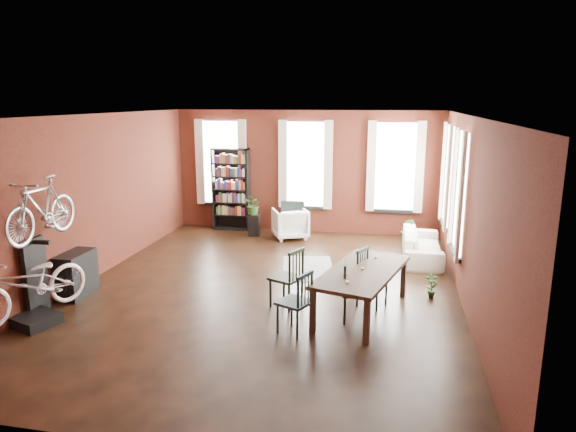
% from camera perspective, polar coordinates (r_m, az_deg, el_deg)
% --- Properties ---
extents(room, '(9.00, 9.04, 3.22)m').
position_cam_1_polar(room, '(9.64, -0.33, 4.89)').
color(room, black).
rests_on(room, ground).
extents(dining_table, '(1.57, 2.41, 0.76)m').
position_cam_1_polar(dining_table, '(8.62, 8.22, -8.32)').
color(dining_table, '#443429').
rests_on(dining_table, ground).
extents(dining_chair_a, '(0.60, 0.60, 0.97)m').
position_cam_1_polar(dining_chair_a, '(7.85, 0.71, -9.54)').
color(dining_chair_a, '#1B393D').
rests_on(dining_chair_a, ground).
extents(dining_chair_b, '(0.63, 0.63, 1.04)m').
position_cam_1_polar(dining_chair_b, '(8.77, -0.19, -6.84)').
color(dining_chair_b, black).
rests_on(dining_chair_b, ground).
extents(dining_chair_c, '(0.48, 0.48, 0.96)m').
position_cam_1_polar(dining_chair_c, '(8.31, 7.63, -8.39)').
color(dining_chair_c, black).
rests_on(dining_chair_c, ground).
extents(dining_chair_d, '(0.60, 0.60, 0.98)m').
position_cam_1_polar(dining_chair_d, '(8.93, 9.35, -6.84)').
color(dining_chair_d, '#1A3A38').
rests_on(dining_chair_d, ground).
extents(bookshelf, '(1.00, 0.32, 2.20)m').
position_cam_1_polar(bookshelf, '(13.90, -6.33, 2.96)').
color(bookshelf, black).
rests_on(bookshelf, ground).
extents(white_armchair, '(1.06, 1.04, 0.84)m').
position_cam_1_polar(white_armchair, '(13.05, 0.25, -0.66)').
color(white_armchair, white).
rests_on(white_armchair, ground).
extents(cream_sofa, '(0.61, 2.08, 0.81)m').
position_cam_1_polar(cream_sofa, '(11.77, 14.71, -2.67)').
color(cream_sofa, beige).
rests_on(cream_sofa, ground).
extents(striped_rug, '(1.32, 1.82, 0.01)m').
position_cam_1_polar(striped_rug, '(10.83, 2.21, -5.82)').
color(striped_rug, black).
rests_on(striped_rug, ground).
extents(bike_trainer, '(0.74, 0.74, 0.17)m').
position_cam_1_polar(bike_trainer, '(9.13, -26.20, -10.34)').
color(bike_trainer, black).
rests_on(bike_trainer, ground).
extents(bike_wall_rack, '(0.16, 0.60, 1.30)m').
position_cam_1_polar(bike_wall_rack, '(9.35, -26.24, -6.11)').
color(bike_wall_rack, black).
rests_on(bike_wall_rack, ground).
extents(console_table, '(0.40, 0.80, 0.80)m').
position_cam_1_polar(console_table, '(10.04, -22.45, -5.98)').
color(console_table, black).
rests_on(console_table, ground).
extents(plant_stand, '(0.30, 0.30, 0.55)m').
position_cam_1_polar(plant_stand, '(13.35, -3.77, -1.02)').
color(plant_stand, black).
rests_on(plant_stand, ground).
extents(plant_by_sofa, '(0.47, 0.67, 0.27)m').
position_cam_1_polar(plant_by_sofa, '(13.04, 13.09, -2.29)').
color(plant_by_sofa, '#2B6126').
rests_on(plant_by_sofa, ground).
extents(plant_small, '(0.41, 0.51, 0.16)m').
position_cam_1_polar(plant_small, '(9.63, 15.58, -8.27)').
color(plant_small, '#315E25').
rests_on(plant_small, ground).
extents(bicycle_floor, '(0.99, 1.20, 1.96)m').
position_cam_1_polar(bicycle_floor, '(8.79, -27.06, -3.93)').
color(bicycle_floor, silver).
rests_on(bicycle_floor, bike_trainer).
extents(bicycle_hung, '(0.47, 1.00, 1.66)m').
position_cam_1_polar(bicycle_hung, '(8.86, -25.91, 2.84)').
color(bicycle_hung, '#A5A8AD').
rests_on(bicycle_hung, bike_wall_rack).
extents(plant_on_stand, '(0.61, 0.65, 0.41)m').
position_cam_1_polar(plant_on_stand, '(13.25, -3.83, 1.00)').
color(plant_on_stand, '#274E1F').
rests_on(plant_on_stand, plant_stand).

